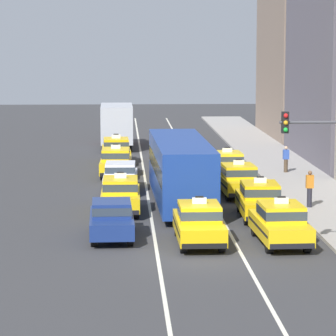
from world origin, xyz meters
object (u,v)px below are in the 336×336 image
object	(u,v)px
taxi_left_fifth	(116,150)
pedestrian_trailing	(286,159)
box_truck_left_sixth	(117,124)
taxi_center_third	(172,164)
bus_center_second	(180,169)
taxi_left_fourth	(116,162)
taxi_left_second	(121,194)
taxi_center_nearest	(199,222)
taxi_right_nearest	(280,223)
traffic_light_pole	(330,161)
taxi_right_second	(260,199)
sedan_left_nearest	(112,218)
taxi_right_third	(238,179)
pedestrian_by_storefront	(310,189)
sedan_left_third	(121,176)
taxi_right_fourth	(227,165)

from	to	relation	value
taxi_left_fifth	pedestrian_trailing	world-z (taller)	taxi_left_fifth
box_truck_left_sixth	taxi_center_third	distance (m)	15.55
taxi_center_third	bus_center_second	bearing A→B (deg)	-90.49
bus_center_second	taxi_left_fourth	bearing A→B (deg)	108.48
taxi_left_second	taxi_center_nearest	world-z (taller)	same
taxi_left_fourth	taxi_center_third	world-z (taller)	same
box_truck_left_sixth	taxi_right_nearest	world-z (taller)	box_truck_left_sixth
taxi_right_nearest	traffic_light_pole	world-z (taller)	traffic_light_pole
bus_center_second	taxi_right_second	distance (m)	4.99
sedan_left_nearest	pedestrian_trailing	size ratio (longest dim) A/B	2.76
bus_center_second	taxi_center_third	distance (m)	8.70
taxi_left_fifth	taxi_right_nearest	size ratio (longest dim) A/B	1.00
taxi_right_third	pedestrian_by_storefront	xyz separation A→B (m)	(2.91, -4.11, 0.16)
box_truck_left_sixth	taxi_left_second	bearing A→B (deg)	-89.28
sedan_left_third	pedestrian_trailing	distance (m)	11.43
taxi_left_fifth	pedestrian_trailing	xyz separation A→B (m)	(10.23, -5.52, 0.07)
taxi_left_fifth	bus_center_second	distance (m)	15.71
sedan_left_third	taxi_right_nearest	distance (m)	14.44
taxi_left_second	traffic_light_pole	size ratio (longest dim) A/B	0.82
taxi_left_fifth	bus_center_second	bearing A→B (deg)	-78.02
taxi_left_fourth	pedestrian_by_storefront	size ratio (longest dim) A/B	2.62
bus_center_second	taxi_center_third	world-z (taller)	bus_center_second
taxi_right_nearest	pedestrian_trailing	world-z (taller)	taxi_right_nearest
bus_center_second	taxi_right_second	bearing A→B (deg)	-46.30
taxi_left_second	bus_center_second	xyz separation A→B (m)	(2.94, 1.82, 0.94)
sedan_left_third	taxi_right_fourth	distance (m)	7.09
taxi_right_third	sedan_left_nearest	bearing A→B (deg)	-123.08
taxi_right_second	sedan_left_nearest	bearing A→B (deg)	-149.76
box_truck_left_sixth	taxi_right_nearest	distance (m)	33.32
taxi_right_third	pedestrian_trailing	xyz separation A→B (m)	(3.81, 7.35, 0.07)
taxi_left_second	sedan_left_third	bearing A→B (deg)	90.10
pedestrian_by_storefront	sedan_left_third	bearing A→B (deg)	147.34
taxi_center_nearest	taxi_right_fourth	xyz separation A→B (m)	(2.98, 16.37, 0.00)
bus_center_second	taxi_right_second	xyz separation A→B (m)	(3.38, -3.54, -0.94)
bus_center_second	traffic_light_pole	distance (m)	13.30
box_truck_left_sixth	pedestrian_by_storefront	distance (m)	27.11
taxi_right_nearest	traffic_light_pole	bearing A→B (deg)	-72.36
sedan_left_third	pedestrian_trailing	size ratio (longest dim) A/B	2.76
taxi_center_third	taxi_right_second	distance (m)	12.64
taxi_center_third	taxi_left_fifth	bearing A→B (deg)	116.46
taxi_left_fifth	taxi_center_third	xyz separation A→B (m)	(3.33, -6.69, 0.00)
taxi_left_second	taxi_right_second	distance (m)	6.55
pedestrian_by_storefront	traffic_light_pole	size ratio (longest dim) A/B	0.31
taxi_left_fifth	box_truck_left_sixth	xyz separation A→B (m)	(-0.00, 8.47, 0.90)
sedan_left_third	traffic_light_pole	distance (m)	18.35
box_truck_left_sixth	pedestrian_by_storefront	world-z (taller)	box_truck_left_sixth
taxi_right_nearest	taxi_right_second	world-z (taller)	same
taxi_center_third	traffic_light_pole	distance (m)	21.66
taxi_left_fifth	taxi_right_third	xyz separation A→B (m)	(6.42, -12.87, 0.00)
sedan_left_third	taxi_left_fourth	world-z (taller)	taxi_left_fourth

